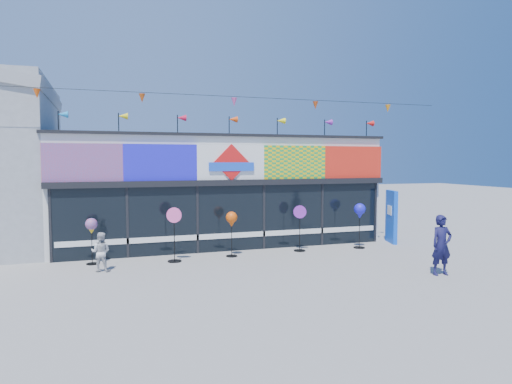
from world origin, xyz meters
name	(u,v)px	position (x,y,z in m)	size (l,w,h in m)	color
ground	(264,274)	(0.00, 0.00, 0.00)	(80.00, 80.00, 0.00)	gray
kite_shop	(215,188)	(0.00, 5.94, 2.05)	(16.00, 5.70, 5.31)	silver
blue_sign	(391,216)	(6.28, 3.03, 1.01)	(0.43, 1.01, 2.01)	blue
spinner_0	(91,227)	(-4.58, 2.76, 1.14)	(0.36, 0.36, 1.42)	black
spinner_1	(174,233)	(-2.14, 2.33, 0.90)	(0.45, 0.43, 1.71)	black
spinner_2	(232,221)	(-0.24, 2.51, 1.19)	(0.38, 0.38, 1.49)	black
spinner_3	(300,227)	(2.26, 2.63, 0.85)	(0.43, 0.41, 1.61)	black
spinner_4	(360,212)	(4.53, 2.45, 1.30)	(0.41, 0.41, 1.63)	black
adult_man	(442,245)	(4.62, -1.67, 0.84)	(0.61, 0.40, 1.67)	#14133C
child	(101,252)	(-4.32, 1.73, 0.56)	(0.55, 0.32, 1.13)	silver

